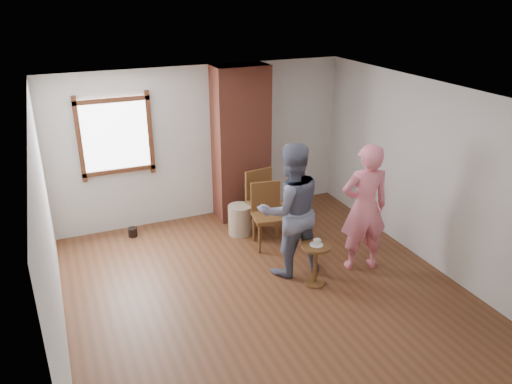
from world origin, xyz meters
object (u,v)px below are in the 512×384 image
stoneware_crock (240,220)px  side_table (316,258)px  man (290,210)px  dining_chair_left (263,198)px  dining_chair_right (267,211)px  person_pink (364,208)px

stoneware_crock → side_table: bearing=-77.6°
side_table → man: 0.72m
dining_chair_left → side_table: bearing=-97.0°
man → side_table: bearing=114.4°
side_table → dining_chair_right: bearing=95.3°
man → dining_chair_left: bearing=-94.6°
side_table → person_pink: 0.98m
stoneware_crock → man: bearing=-80.8°
side_table → man: man is taller
side_table → person_pink: (0.82, 0.14, 0.52)m
man → person_pink: size_ratio=1.02×
stoneware_crock → dining_chair_left: 0.51m
side_table → person_pink: bearing=9.9°
side_table → person_pink: size_ratio=0.32×
side_table → stoneware_crock: bearing=102.4°
side_table → dining_chair_left: bearing=90.2°
dining_chair_right → person_pink: 1.54m
dining_chair_left → stoneware_crock: bearing=167.4°
dining_chair_left → dining_chair_right: 0.46m
dining_chair_left → dining_chair_right: bearing=-111.8°
dining_chair_right → man: (-0.05, -0.86, 0.39)m
dining_chair_left → dining_chair_right: (-0.12, -0.45, -0.02)m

